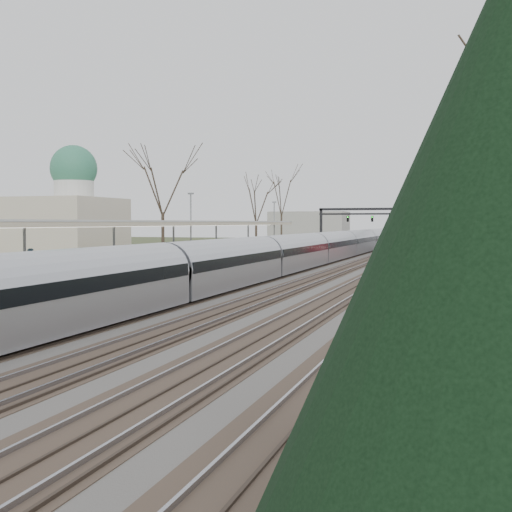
# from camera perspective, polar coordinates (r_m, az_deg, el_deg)

# --- Properties ---
(track_bed) EXTENTS (24.00, 160.00, 0.22)m
(track_bed) POSITION_cam_1_polar(r_m,az_deg,el_deg) (63.30, 8.80, -0.58)
(track_bed) COLOR #474442
(track_bed) RESTS_ON ground
(platform) EXTENTS (3.50, 69.00, 1.00)m
(platform) POSITION_cam_1_polar(r_m,az_deg,el_deg) (49.18, -5.54, -1.06)
(platform) COLOR #9E9B93
(platform) RESTS_ON ground
(canopy) EXTENTS (4.10, 50.00, 3.11)m
(canopy) POSITION_cam_1_polar(r_m,az_deg,el_deg) (44.98, -7.92, 2.91)
(canopy) COLOR slate
(canopy) RESTS_ON platform
(dome_building) EXTENTS (10.00, 8.00, 10.30)m
(dome_building) POSITION_cam_1_polar(r_m,az_deg,el_deg) (55.87, -17.28, 2.60)
(dome_building) COLOR beige
(dome_building) RESTS_ON ground
(signal_gantry) EXTENTS (21.00, 0.59, 6.08)m
(signal_gantry) POSITION_cam_1_polar(r_m,az_deg,el_deg) (92.86, 12.02, 3.51)
(signal_gantry) COLOR black
(signal_gantry) RESTS_ON ground
(tree_west_far) EXTENTS (5.50, 5.50, 11.33)m
(tree_west_far) POSITION_cam_1_polar(r_m,az_deg,el_deg) (62.10, -8.31, 6.70)
(tree_west_far) COLOR #2D231C
(tree_west_far) RESTS_ON ground
(train_near) EXTENTS (2.62, 90.21, 3.05)m
(train_near) POSITION_cam_1_polar(r_m,az_deg,el_deg) (58.34, 5.19, 0.54)
(train_near) COLOR #A9ABB3
(train_near) RESTS_ON ground
(train_far) EXTENTS (2.62, 45.21, 3.05)m
(train_far) POSITION_cam_1_polar(r_m,az_deg,el_deg) (99.09, 14.86, 1.46)
(train_far) COLOR #A9ABB3
(train_far) RESTS_ON ground
(passenger) EXTENTS (0.62, 0.73, 1.72)m
(passenger) POSITION_cam_1_polar(r_m,az_deg,el_deg) (33.05, -19.30, -0.84)
(passenger) COLOR #2D4758
(passenger) RESTS_ON platform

